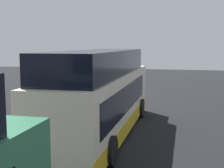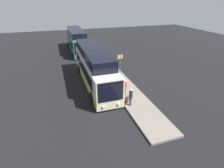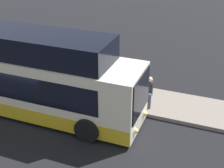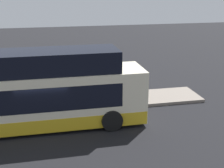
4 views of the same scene
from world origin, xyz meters
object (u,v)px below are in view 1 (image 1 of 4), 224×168
trash_bin (54,118)px  sign_post (32,96)px  passenger_waiting (98,92)px  passenger_with_bags (86,97)px  bus_lead (102,98)px  passenger_boarding (75,104)px  suitcase (98,103)px

trash_bin → sign_post: bearing=161.0°
passenger_waiting → sign_post: bearing=-17.9°
passenger_waiting → passenger_with_bags: (-1.89, 0.23, 0.01)m
passenger_waiting → trash_bin: (-5.13, 0.94, -0.61)m
sign_post → bus_lead: bearing=-79.5°
trash_bin → passenger_with_bags: bearing=-12.3°
passenger_with_bags → trash_bin: 3.37m
passenger_waiting → trash_bin: size_ratio=2.61×
passenger_boarding → passenger_waiting: size_ratio=0.99×
bus_lead → passenger_waiting: bus_lead is taller
sign_post → passenger_with_bags: bearing=-14.4°
passenger_waiting → passenger_with_bags: bearing=-12.7°
sign_post → passenger_waiting: bearing=-12.3°
bus_lead → trash_bin: bearing=73.9°
passenger_waiting → sign_post: sign_post is taller
passenger_boarding → passenger_waiting: passenger_waiting is taller
sign_post → trash_bin: (1.43, -0.49, -1.38)m
trash_bin → suitcase: bearing=-13.2°
passenger_waiting → passenger_boarding: bearing=-8.5°
passenger_with_bags → sign_post: size_ratio=0.61×
passenger_boarding → passenger_waiting: 4.02m
passenger_with_bags → sign_post: 4.88m
bus_lead → suitcase: 5.83m
passenger_with_bags → suitcase: (1.35, -0.37, -0.64)m
passenger_boarding → sign_post: size_ratio=0.61×
passenger_waiting → trash_bin: 5.25m
suitcase → sign_post: sign_post is taller
passenger_with_bags → passenger_waiting: bearing=-124.3°
bus_lead → sign_post: bearing=100.5°
passenger_boarding → suitcase: 3.54m
passenger_waiting → passenger_with_bags: passenger_waiting is taller
bus_lead → trash_bin: size_ratio=18.49×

